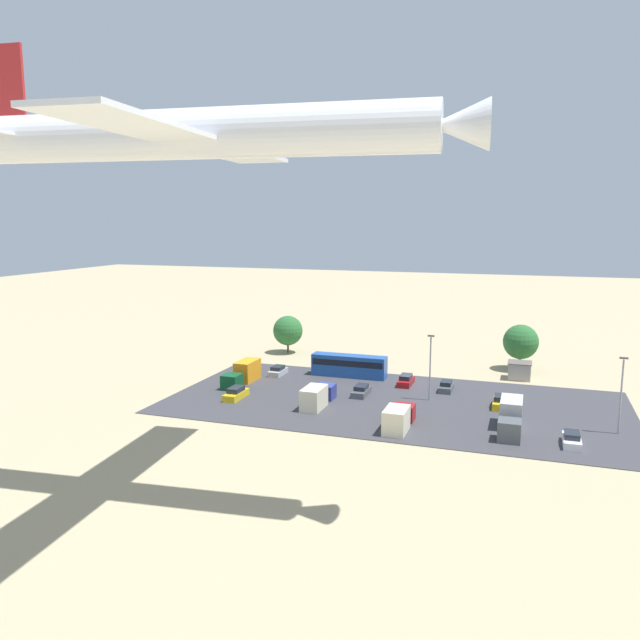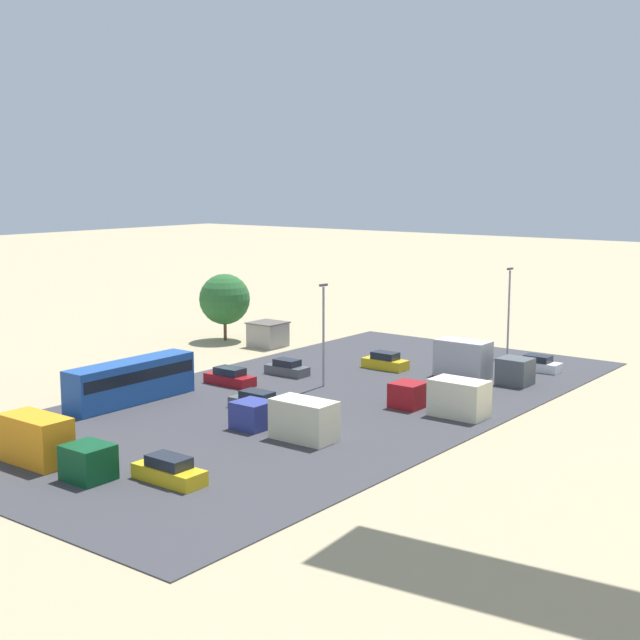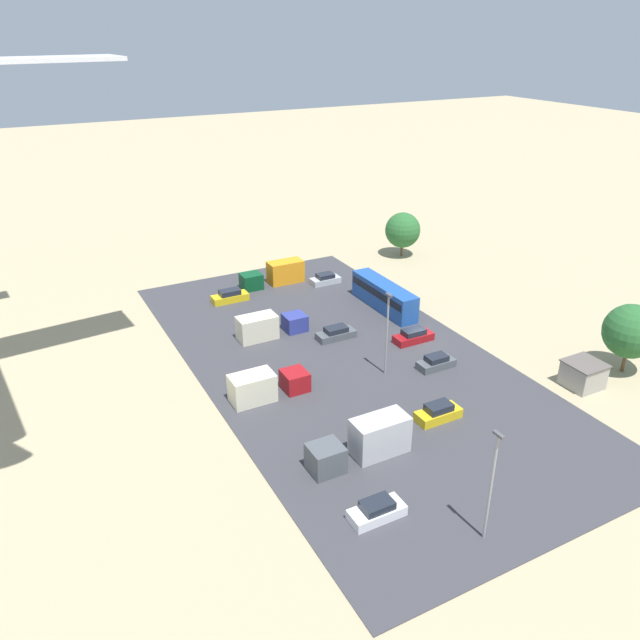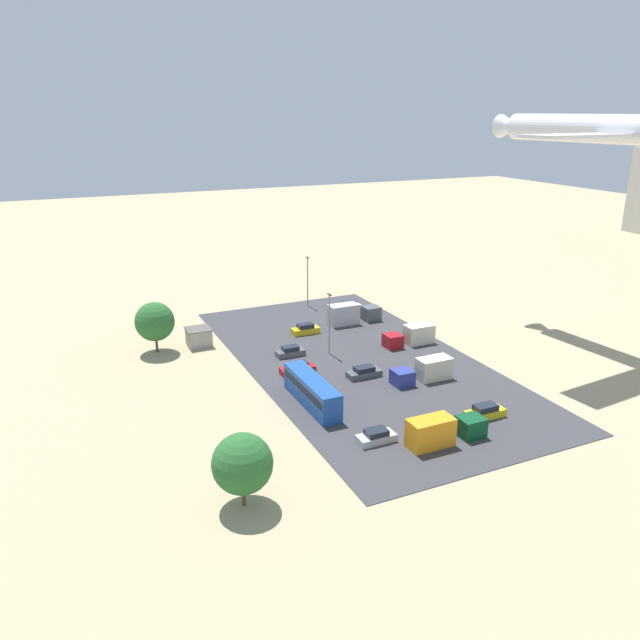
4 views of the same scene
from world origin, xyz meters
TOP-DOWN VIEW (x-y plane):
  - ground_plane at (0.00, 0.00)m, footprint 400.00×400.00m
  - parking_lot_surface at (0.00, 10.10)m, footprint 60.26×30.44m
  - shed_building at (-15.68, -8.60)m, footprint 3.54×3.59m
  - bus at (9.57, -1.32)m, footprint 11.70×2.53m
  - parked_car_0 at (-21.75, 19.75)m, footprint 1.86×4.28m
  - parked_car_1 at (20.53, 1.27)m, footprint 1.91×4.18m
  - parked_car_2 at (-13.67, 7.88)m, footprint 1.82×4.36m
  - parked_car_3 at (0.20, 0.74)m, footprint 1.86×4.70m
  - parked_car_4 at (20.90, 15.31)m, footprint 1.85×4.78m
  - parked_car_5 at (-5.92, 2.19)m, footprint 1.77×4.11m
  - parked_car_6 at (5.02, 8.23)m, footprint 1.87×4.60m
  - parked_truck_0 at (-15.23, 16.80)m, footprint 2.49×9.00m
  - parked_truck_1 at (23.59, 7.45)m, footprint 2.43×9.01m
  - parked_truck_2 at (9.21, 14.94)m, footprint 2.45×8.32m
  - parked_truck_3 at (-2.78, 20.53)m, footprint 2.53×7.87m
  - tree_apron_mid at (-15.57, -14.84)m, footprint 5.66×5.66m
  - light_pole_lot_centre at (-4.37, 7.61)m, footprint 0.90×0.28m
  - light_pole_lot_edge at (-27.01, 14.10)m, footprint 0.90×0.28m

SIDE VIEW (x-z plane):
  - ground_plane at x=0.00m, z-range 0.00..0.00m
  - parking_lot_surface at x=0.00m, z-range 0.00..0.08m
  - parked_car_1 at x=20.53m, z-range -0.04..1.38m
  - parked_car_6 at x=5.02m, z-range -0.04..1.40m
  - parked_car_5 at x=-5.92m, z-range -0.04..1.42m
  - parked_car_0 at x=-21.75m, z-range -0.04..1.43m
  - parked_car_3 at x=0.20m, z-range -0.05..1.49m
  - parked_car_4 at x=20.90m, z-range -0.05..1.54m
  - parked_car_2 at x=-13.67m, z-range -0.05..1.55m
  - shed_building at x=-15.68m, z-range 0.01..2.69m
  - parked_truck_2 at x=9.21m, z-range -0.04..2.78m
  - parked_truck_3 at x=-2.78m, z-range -0.04..2.79m
  - parked_truck_1 at x=23.59m, z-range -0.05..3.03m
  - parked_truck_0 at x=-15.23m, z-range -0.06..3.28m
  - bus at x=9.57m, z-range 0.21..3.61m
  - tree_apron_mid at x=-15.57m, z-range 0.92..8.42m
  - light_pole_lot_edge at x=-27.01m, z-range 0.51..9.48m
  - light_pole_lot_centre at x=-4.37m, z-range 0.51..9.50m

